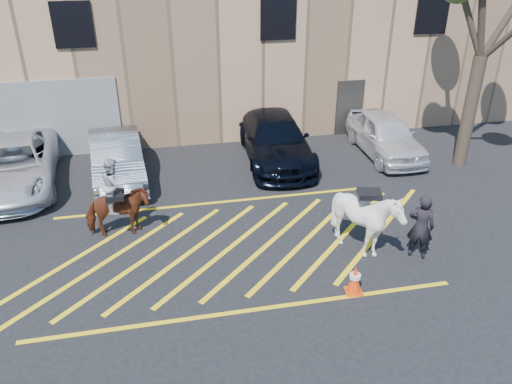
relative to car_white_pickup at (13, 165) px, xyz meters
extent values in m
plane|color=black|center=(6.17, -4.63, -0.75)|extent=(90.00, 90.00, 0.00)
imported|color=silver|center=(0.00, 0.00, 0.00)|extent=(2.98, 5.63, 1.51)
imported|color=gray|center=(3.20, -0.12, -0.01)|extent=(2.00, 4.66, 1.49)
imported|color=black|center=(8.67, 0.44, 0.03)|extent=(2.47, 5.49, 1.56)
imported|color=white|center=(12.73, 0.09, -0.01)|extent=(1.82, 4.39, 1.49)
imported|color=black|center=(10.74, -6.25, 0.11)|extent=(0.75, 0.68, 1.73)
cube|color=tan|center=(6.17, 7.37, 2.75)|extent=(32.00, 10.00, 7.00)
cube|color=black|center=(2.17, 2.33, 3.85)|extent=(1.30, 0.08, 1.50)
cube|color=black|center=(9.17, 2.33, 3.85)|extent=(1.30, 0.08, 1.50)
cube|color=black|center=(15.17, 2.33, 3.85)|extent=(1.30, 0.08, 1.50)
cube|color=#38332D|center=(12.17, 2.33, 0.35)|extent=(1.10, 0.08, 2.20)
cube|color=yellow|center=(1.97, -4.93, -0.75)|extent=(4.20, 4.20, 0.01)
cube|color=yellow|center=(3.02, -4.93, -0.75)|extent=(4.20, 4.20, 0.01)
cube|color=yellow|center=(4.07, -4.93, -0.75)|extent=(4.20, 4.20, 0.01)
cube|color=yellow|center=(5.12, -4.93, -0.75)|extent=(4.20, 4.20, 0.01)
cube|color=yellow|center=(6.17, -4.93, -0.75)|extent=(4.20, 4.20, 0.01)
cube|color=yellow|center=(7.22, -4.93, -0.75)|extent=(4.20, 4.20, 0.01)
cube|color=yellow|center=(8.27, -4.93, -0.75)|extent=(4.20, 4.20, 0.01)
cube|color=yellow|center=(9.32, -4.93, -0.75)|extent=(4.20, 4.20, 0.01)
cube|color=yellow|center=(10.37, -4.93, -0.75)|extent=(4.20, 4.20, 0.01)
cube|color=yellow|center=(6.17, -2.43, -0.75)|extent=(9.50, 0.12, 0.01)
cube|color=yellow|center=(6.17, -7.43, -0.75)|extent=(9.50, 0.12, 0.01)
imported|color=brown|center=(3.35, -3.72, -0.03)|extent=(1.72, 0.79, 1.44)
imported|color=#9C9DA6|center=(3.35, -3.72, 0.77)|extent=(0.56, 0.72, 1.47)
cube|color=black|center=(3.35, -3.72, 0.47)|extent=(0.46, 0.56, 0.14)
imported|color=white|center=(9.47, -5.83, 0.20)|extent=(1.89, 2.03, 1.90)
cube|color=black|center=(9.47, -5.83, 0.94)|extent=(0.65, 0.58, 0.14)
cube|color=#DC4009|center=(8.64, -7.29, -0.74)|extent=(0.42, 0.42, 0.03)
cone|color=#FF3D0A|center=(8.64, -7.29, -0.37)|extent=(0.32, 0.32, 0.70)
cylinder|color=silver|center=(8.64, -7.29, -0.31)|extent=(0.25, 0.25, 0.10)
cylinder|color=#4A3A2D|center=(14.97, -1.34, 1.15)|extent=(0.44, 0.44, 3.80)
cylinder|color=#413227|center=(15.75, -1.20, 4.22)|extent=(1.76, 0.51, 2.68)
cylinder|color=#423428|center=(14.89, -0.48, 4.05)|extent=(0.33, 1.88, 2.34)
cylinder|color=#473B2B|center=(14.36, -1.34, 4.09)|extent=(1.40, 0.20, 2.39)
cylinder|color=#413427|center=(15.31, -2.07, 3.84)|extent=(0.78, 1.62, 1.96)
cylinder|color=#45362A|center=(14.49, -1.61, 4.45)|extent=(1.16, 0.77, 3.11)
camera|label=1|loc=(4.61, -15.71, 6.54)|focal=35.00mm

